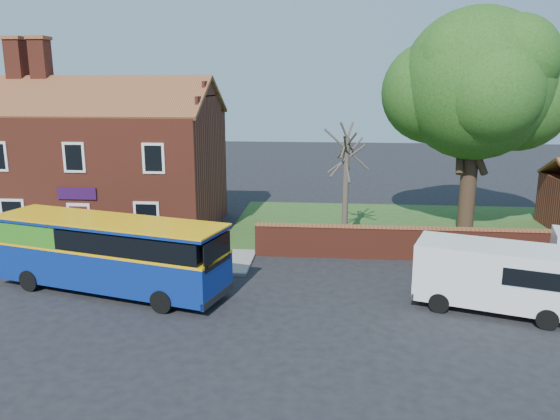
# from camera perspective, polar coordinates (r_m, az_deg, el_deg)

# --- Properties ---
(ground) EXTENTS (120.00, 120.00, 0.00)m
(ground) POSITION_cam_1_polar(r_m,az_deg,el_deg) (20.59, -10.91, -10.42)
(ground) COLOR black
(ground) RESTS_ON ground
(pavement) EXTENTS (18.00, 3.50, 0.12)m
(pavement) POSITION_cam_1_polar(r_m,az_deg,el_deg) (28.12, -21.50, -4.54)
(pavement) COLOR gray
(pavement) RESTS_ON ground
(kerb) EXTENTS (18.00, 0.15, 0.14)m
(kerb) POSITION_cam_1_polar(r_m,az_deg,el_deg) (26.65, -23.17, -5.63)
(kerb) COLOR slate
(kerb) RESTS_ON ground
(grass_strip) EXTENTS (26.00, 12.00, 0.04)m
(grass_strip) POSITION_cam_1_polar(r_m,az_deg,el_deg) (32.99, 18.22, -1.83)
(grass_strip) COLOR #426B28
(grass_strip) RESTS_ON ground
(shop_building) EXTENTS (12.30, 8.13, 10.50)m
(shop_building) POSITION_cam_1_polar(r_m,az_deg,el_deg) (32.49, -17.54, 4.12)
(shop_building) COLOR maroon
(shop_building) RESTS_ON ground
(boundary_wall) EXTENTS (22.00, 0.38, 1.60)m
(boundary_wall) POSITION_cam_1_polar(r_m,az_deg,el_deg) (27.19, 21.07, -3.44)
(boundary_wall) COLOR maroon
(boundary_wall) RESTS_ON ground
(bus) EXTENTS (9.96, 4.91, 2.95)m
(bus) POSITION_cam_1_polar(r_m,az_deg,el_deg) (22.83, -18.05, -4.01)
(bus) COLOR navy
(bus) RESTS_ON ground
(van_near) EXTENTS (5.97, 3.84, 2.44)m
(van_near) POSITION_cam_1_polar(r_m,az_deg,el_deg) (21.42, 21.61, -6.27)
(van_near) COLOR white
(van_near) RESTS_ON ground
(large_tree) EXTENTS (9.83, 7.78, 11.99)m
(large_tree) POSITION_cam_1_polar(r_m,az_deg,el_deg) (30.76, 19.85, 11.79)
(large_tree) COLOR black
(large_tree) RESTS_ON ground
(bare_tree) EXTENTS (2.23, 2.65, 5.94)m
(bare_tree) POSITION_cam_1_polar(r_m,az_deg,el_deg) (28.45, 6.88, 2.69)
(bare_tree) COLOR #4C4238
(bare_tree) RESTS_ON ground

